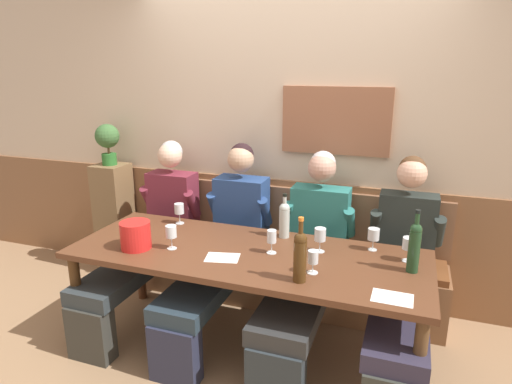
% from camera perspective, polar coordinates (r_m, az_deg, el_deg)
% --- Properties ---
extents(ground_plane, '(6.80, 6.80, 0.02)m').
position_cam_1_polar(ground_plane, '(3.18, -1.92, -20.91)').
color(ground_plane, '#957250').
rests_on(ground_plane, ground).
extents(room_wall_back, '(6.80, 0.12, 2.80)m').
position_cam_1_polar(room_wall_back, '(3.61, 4.34, 8.04)').
color(room_wall_back, beige).
rests_on(room_wall_back, ground).
extents(wood_wainscot_panel, '(6.80, 0.03, 0.99)m').
position_cam_1_polar(wood_wainscot_panel, '(3.79, 3.77, -5.75)').
color(wood_wainscot_panel, brown).
rests_on(wood_wainscot_panel, ground).
extents(wall_bench, '(2.62, 0.42, 0.94)m').
position_cam_1_polar(wall_bench, '(3.70, 2.80, -9.97)').
color(wall_bench, brown).
rests_on(wall_bench, ground).
extents(dining_table, '(2.32, 0.87, 0.74)m').
position_cam_1_polar(dining_table, '(2.92, -1.27, -9.06)').
color(dining_table, '#58331E').
rests_on(dining_table, ground).
extents(person_right_seat, '(0.50, 1.32, 1.30)m').
position_cam_1_polar(person_right_seat, '(3.62, -13.47, -5.01)').
color(person_right_seat, '#34342F').
rests_on(person_right_seat, ground).
extents(person_center_left_seat, '(0.52, 1.33, 1.32)m').
position_cam_1_polar(person_center_left_seat, '(3.34, -4.05, -6.19)').
color(person_center_left_seat, '#272B41').
rests_on(person_center_left_seat, ground).
extents(person_center_right_seat, '(0.54, 1.32, 1.30)m').
position_cam_1_polar(person_center_right_seat, '(3.13, 6.82, -8.23)').
color(person_center_right_seat, '#283036').
rests_on(person_center_right_seat, ground).
extents(person_left_seat, '(0.51, 1.32, 1.30)m').
position_cam_1_polar(person_left_seat, '(3.07, 18.53, -9.50)').
color(person_left_seat, '#333630').
rests_on(person_left_seat, ground).
extents(ice_bucket, '(0.20, 0.20, 0.18)m').
position_cam_1_polar(ice_bucket, '(3.01, -15.37, -5.43)').
color(ice_bucket, red).
rests_on(ice_bucket, dining_table).
extents(wine_bottle_clear_water, '(0.07, 0.07, 0.38)m').
position_cam_1_polar(wine_bottle_clear_water, '(2.72, 19.89, -6.56)').
color(wine_bottle_clear_water, '#1F3F22').
rests_on(wine_bottle_clear_water, dining_table).
extents(wine_bottle_amber_mid, '(0.07, 0.07, 0.32)m').
position_cam_1_polar(wine_bottle_amber_mid, '(3.08, 3.70, -3.47)').
color(wine_bottle_amber_mid, '#B9C4BC').
rests_on(wine_bottle_amber_mid, dining_table).
extents(wine_bottle_green_tall, '(0.07, 0.07, 0.38)m').
position_cam_1_polar(wine_bottle_green_tall, '(2.46, 5.75, -8.13)').
color(wine_bottle_green_tall, '#462C12').
rests_on(wine_bottle_green_tall, dining_table).
extents(wine_glass_by_bottle, '(0.08, 0.08, 0.16)m').
position_cam_1_polar(wine_glass_by_bottle, '(2.86, 19.25, -6.47)').
color(wine_glass_by_bottle, silver).
rests_on(wine_glass_by_bottle, dining_table).
extents(wine_glass_mid_left, '(0.06, 0.06, 0.16)m').
position_cam_1_polar(wine_glass_mid_left, '(2.82, 2.05, -5.97)').
color(wine_glass_mid_left, silver).
rests_on(wine_glass_mid_left, dining_table).
extents(wine_glass_center_rear, '(0.07, 0.07, 0.15)m').
position_cam_1_polar(wine_glass_center_rear, '(2.97, 15.02, -5.46)').
color(wine_glass_center_rear, silver).
rests_on(wine_glass_center_rear, dining_table).
extents(wine_glass_near_bucket, '(0.07, 0.07, 0.14)m').
position_cam_1_polar(wine_glass_near_bucket, '(2.59, 7.42, -8.55)').
color(wine_glass_near_bucket, silver).
rests_on(wine_glass_near_bucket, dining_table).
extents(wine_glass_left_end, '(0.07, 0.07, 0.16)m').
position_cam_1_polar(wine_glass_left_end, '(2.94, -10.97, -5.14)').
color(wine_glass_left_end, silver).
rests_on(wine_glass_left_end, dining_table).
extents(wine_glass_mid_right, '(0.07, 0.07, 0.16)m').
position_cam_1_polar(wine_glass_mid_right, '(3.39, -9.95, -2.22)').
color(wine_glass_mid_right, silver).
rests_on(wine_glass_mid_right, dining_table).
extents(wine_glass_center_front, '(0.07, 0.07, 0.16)m').
position_cam_1_polar(wine_glass_center_front, '(2.87, 8.33, -5.57)').
color(wine_glass_center_front, silver).
rests_on(wine_glass_center_front, dining_table).
extents(tasting_sheet_left_guest, '(0.21, 0.15, 0.00)m').
position_cam_1_polar(tasting_sheet_left_guest, '(2.46, 17.29, -12.99)').
color(tasting_sheet_left_guest, white).
rests_on(tasting_sheet_left_guest, dining_table).
extents(tasting_sheet_right_guest, '(0.24, 0.19, 0.00)m').
position_cam_1_polar(tasting_sheet_right_guest, '(2.80, -4.39, -8.50)').
color(tasting_sheet_right_guest, white).
rests_on(tasting_sheet_right_guest, dining_table).
extents(corner_pedestal, '(0.28, 0.28, 1.04)m').
position_cam_1_polar(corner_pedestal, '(4.34, -17.85, -3.33)').
color(corner_pedestal, brown).
rests_on(corner_pedestal, ground).
extents(potted_plant, '(0.21, 0.21, 0.37)m').
position_cam_1_polar(potted_plant, '(4.16, -18.73, 6.48)').
color(potted_plant, '#296A29').
rests_on(potted_plant, corner_pedestal).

